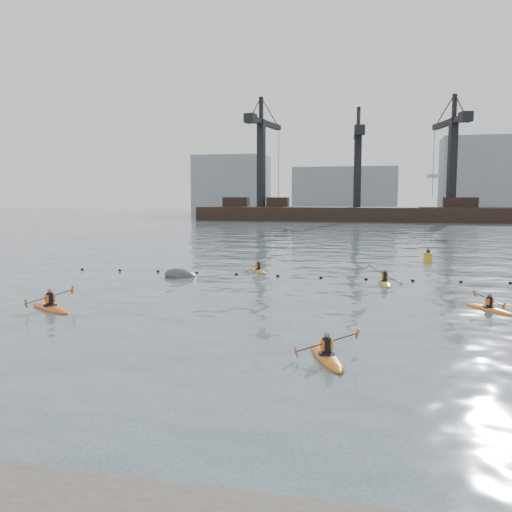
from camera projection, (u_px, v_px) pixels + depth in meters
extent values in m
plane|color=#3D4F58|center=(204.00, 394.00, 15.27)|extent=(400.00, 400.00, 0.00)
sphere|color=black|center=(82.00, 270.00, 40.79)|extent=(0.24, 0.24, 0.24)
sphere|color=black|center=(120.00, 271.00, 40.29)|extent=(0.24, 0.24, 0.24)
sphere|color=black|center=(158.00, 272.00, 39.72)|extent=(0.24, 0.24, 0.24)
sphere|color=black|center=(197.00, 273.00, 39.03)|extent=(0.24, 0.24, 0.24)
sphere|color=black|center=(236.00, 275.00, 38.25)|extent=(0.24, 0.24, 0.24)
sphere|color=black|center=(278.00, 276.00, 37.43)|extent=(0.24, 0.24, 0.24)
sphere|color=black|center=(321.00, 278.00, 36.65)|extent=(0.24, 0.24, 0.24)
sphere|color=black|center=(366.00, 279.00, 35.97)|extent=(0.24, 0.24, 0.24)
sphere|color=black|center=(413.00, 281.00, 35.40)|extent=(0.24, 0.24, 0.24)
sphere|color=black|center=(461.00, 282.00, 34.91)|extent=(0.24, 0.24, 0.24)
sphere|color=black|center=(510.00, 283.00, 34.41)|extent=(0.24, 0.24, 0.24)
cube|color=black|center=(357.00, 217.00, 121.84)|extent=(72.00, 12.00, 4.50)
cube|color=black|center=(236.00, 202.00, 127.58)|extent=(6.00, 3.00, 2.20)
cube|color=black|center=(278.00, 202.00, 125.40)|extent=(5.00, 3.00, 2.20)
cube|color=black|center=(460.00, 202.00, 116.68)|extent=(7.00, 3.00, 2.20)
cube|color=black|center=(261.00, 163.00, 125.29)|extent=(1.85, 1.85, 20.00)
cube|color=black|center=(266.00, 123.00, 126.73)|extent=(4.31, 17.93, 1.20)
cube|color=black|center=(250.00, 118.00, 118.48)|extent=(2.62, 2.94, 2.00)
cube|color=black|center=(261.00, 108.00, 123.92)|extent=(0.93, 0.93, 5.00)
cube|color=black|center=(358.00, 169.00, 120.66)|extent=(1.73, 1.73, 17.00)
cube|color=black|center=(358.00, 134.00, 122.01)|extent=(2.50, 15.05, 1.20)
cube|color=black|center=(360.00, 130.00, 114.62)|extent=(2.42, 2.78, 2.00)
cube|color=black|center=(359.00, 119.00, 119.45)|extent=(0.87, 0.87, 5.00)
cube|color=black|center=(452.00, 163.00, 116.19)|extent=(1.96, 1.96, 19.00)
cube|color=black|center=(449.00, 122.00, 117.75)|extent=(5.56, 16.73, 1.20)
cube|color=black|center=(466.00, 117.00, 109.30)|extent=(2.80, 3.08, 2.00)
cube|color=black|center=(454.00, 106.00, 114.87)|extent=(0.98, 0.98, 5.00)
cube|color=gray|center=(232.00, 185.00, 168.45)|extent=(22.00, 14.00, 18.00)
cube|color=gray|center=(345.00, 191.00, 161.05)|extent=(30.00, 14.00, 14.00)
cube|color=gray|center=(489.00, 177.00, 151.89)|extent=(26.00, 14.00, 22.00)
cylinder|color=gray|center=(460.00, 182.00, 172.48)|extent=(1.60, 1.60, 20.00)
ellipsoid|color=#C36312|center=(327.00, 358.00, 18.49)|extent=(1.80, 3.39, 0.34)
cylinder|color=black|center=(327.00, 354.00, 18.48)|extent=(0.81, 0.81, 0.06)
cylinder|color=black|center=(327.00, 346.00, 18.45)|extent=(0.32, 0.32, 0.55)
cube|color=#F25F0D|center=(327.00, 345.00, 18.45)|extent=(0.44, 0.35, 0.36)
sphere|color=#8C6651|center=(327.00, 335.00, 18.41)|extent=(0.22, 0.22, 0.22)
cylinder|color=black|center=(327.00, 343.00, 18.44)|extent=(2.12, 0.82, 0.63)
cube|color=#D85914|center=(296.00, 352.00, 18.32)|extent=(0.18, 0.19, 0.36)
cube|color=#D85914|center=(357.00, 334.00, 18.55)|extent=(0.18, 0.19, 0.36)
ellipsoid|color=#EC5716|center=(50.00, 308.00, 26.65)|extent=(3.50, 2.60, 0.37)
cylinder|color=black|center=(50.00, 305.00, 26.63)|extent=(0.95, 0.95, 0.07)
cylinder|color=black|center=(50.00, 299.00, 26.59)|extent=(0.34, 0.34, 0.60)
cube|color=#F25F0D|center=(50.00, 298.00, 26.59)|extent=(0.44, 0.48, 0.39)
sphere|color=#8C6651|center=(50.00, 291.00, 26.55)|extent=(0.24, 0.24, 0.24)
cylinder|color=black|center=(50.00, 297.00, 26.58)|extent=(1.38, 2.13, 0.45)
cube|color=#D85914|center=(26.00, 304.00, 25.78)|extent=(0.20, 0.19, 0.40)
cube|color=#D85914|center=(72.00, 290.00, 27.38)|extent=(0.20, 0.19, 0.40)
ellipsoid|color=gold|center=(385.00, 283.00, 34.36)|extent=(1.08, 3.46, 0.34)
cylinder|color=black|center=(385.00, 281.00, 34.35)|extent=(0.71, 0.71, 0.06)
cylinder|color=black|center=(385.00, 276.00, 34.31)|extent=(0.32, 0.32, 0.55)
cube|color=#F25F0D|center=(385.00, 276.00, 34.31)|extent=(0.41, 0.28, 0.36)
sphere|color=#8C6651|center=(385.00, 271.00, 34.27)|extent=(0.22, 0.22, 0.22)
cylinder|color=black|center=(385.00, 275.00, 34.30)|extent=(2.05, 0.28, 1.18)
cube|color=#D85914|center=(368.00, 266.00, 34.35)|extent=(0.24, 0.17, 0.34)
cube|color=#D85914|center=(402.00, 283.00, 34.25)|extent=(0.24, 0.17, 0.34)
ellipsoid|color=orange|center=(489.00, 309.00, 26.42)|extent=(2.23, 2.82, 0.30)
cylinder|color=black|center=(489.00, 307.00, 26.40)|extent=(0.79, 0.79, 0.06)
cylinder|color=black|center=(489.00, 302.00, 26.37)|extent=(0.28, 0.28, 0.49)
cube|color=#F25F0D|center=(489.00, 301.00, 26.37)|extent=(0.40, 0.37, 0.32)
sphere|color=#8C6651|center=(490.00, 295.00, 26.34)|extent=(0.20, 0.20, 0.20)
cylinder|color=black|center=(490.00, 300.00, 26.36)|extent=(1.59, 1.13, 0.86)
cube|color=#D85914|center=(504.00, 306.00, 26.77)|extent=(0.22, 0.21, 0.31)
cube|color=#D85914|center=(475.00, 293.00, 25.95)|extent=(0.22, 0.21, 0.31)
ellipsoid|color=orange|center=(258.00, 271.00, 39.95)|extent=(2.12, 2.88, 0.30)
cylinder|color=black|center=(258.00, 269.00, 39.94)|extent=(0.78, 0.78, 0.06)
cylinder|color=black|center=(258.00, 266.00, 39.91)|extent=(0.28, 0.28, 0.49)
cube|color=#F25F0D|center=(258.00, 266.00, 39.91)|extent=(0.40, 0.36, 0.32)
sphere|color=#8C6651|center=(258.00, 261.00, 39.87)|extent=(0.20, 0.20, 0.20)
cylinder|color=black|center=(258.00, 265.00, 39.90)|extent=(1.59, 1.02, 0.99)
cube|color=#D85914|center=(246.00, 271.00, 39.63)|extent=(0.23, 0.21, 0.31)
cube|color=#D85914|center=(271.00, 258.00, 40.17)|extent=(0.23, 0.21, 0.31)
ellipsoid|color=#3C3F41|center=(181.00, 277.00, 37.30)|extent=(2.84, 2.19, 1.62)
cylinder|color=gold|center=(428.00, 258.00, 46.08)|extent=(0.72, 0.72, 0.93)
cone|color=black|center=(428.00, 250.00, 46.00)|extent=(0.45, 0.45, 0.36)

